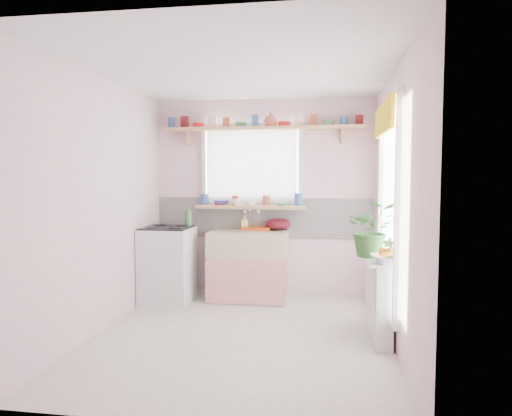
# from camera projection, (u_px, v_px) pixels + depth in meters

# --- Properties ---
(room) EXTENTS (3.20, 3.20, 3.20)m
(room) POSITION_uv_depth(u_px,v_px,m) (314.00, 190.00, 5.02)
(room) COLOR silver
(room) RESTS_ON ground
(sink_unit) EXTENTS (0.95, 0.65, 1.11)m
(sink_unit) POSITION_uv_depth(u_px,v_px,m) (248.00, 265.00, 5.63)
(sink_unit) COLOR white
(sink_unit) RESTS_ON ground
(cooker) EXTENTS (0.58, 0.58, 0.93)m
(cooker) POSITION_uv_depth(u_px,v_px,m) (168.00, 264.00, 5.53)
(cooker) COLOR white
(cooker) RESTS_ON ground
(radiator_ledge) EXTENTS (0.22, 0.95, 0.78)m
(radiator_ledge) POSITION_uv_depth(u_px,v_px,m) (379.00, 295.00, 4.34)
(radiator_ledge) COLOR white
(radiator_ledge) RESTS_ON ground
(windowsill) EXTENTS (1.40, 0.22, 0.04)m
(windowsill) POSITION_uv_depth(u_px,v_px,m) (251.00, 207.00, 5.77)
(windowsill) COLOR tan
(windowsill) RESTS_ON room
(pine_shelf) EXTENTS (2.52, 0.24, 0.04)m
(pine_shelf) POSITION_uv_depth(u_px,v_px,m) (262.00, 128.00, 5.67)
(pine_shelf) COLOR tan
(pine_shelf) RESTS_ON room
(shelf_crockery) EXTENTS (2.47, 0.11, 0.12)m
(shelf_crockery) POSITION_uv_depth(u_px,v_px,m) (262.00, 122.00, 5.66)
(shelf_crockery) COLOR #3359A5
(shelf_crockery) RESTS_ON pine_shelf
(sill_crockery) EXTENTS (1.35, 0.11, 0.12)m
(sill_crockery) POSITION_uv_depth(u_px,v_px,m) (249.00, 201.00, 5.77)
(sill_crockery) COLOR #3359A5
(sill_crockery) RESTS_ON windowsill
(dish_tray) EXTENTS (0.37, 0.29, 0.04)m
(dish_tray) POSITION_uv_depth(u_px,v_px,m) (257.00, 228.00, 5.80)
(dish_tray) COLOR #D24612
(dish_tray) RESTS_ON sink_unit
(colander) EXTENTS (0.38, 0.38, 0.15)m
(colander) POSITION_uv_depth(u_px,v_px,m) (278.00, 224.00, 5.75)
(colander) COLOR #540E1A
(colander) RESTS_ON sink_unit
(jade_plant) EXTENTS (0.50, 0.45, 0.52)m
(jade_plant) POSITION_uv_depth(u_px,v_px,m) (371.00, 229.00, 4.24)
(jade_plant) COLOR #2D6428
(jade_plant) RESTS_ON radiator_ledge
(fruit_bowl) EXTENTS (0.36, 0.36, 0.07)m
(fruit_bowl) POSITION_uv_depth(u_px,v_px,m) (389.00, 259.00, 3.92)
(fruit_bowl) COLOR silver
(fruit_bowl) RESTS_ON radiator_ledge
(herb_pot) EXTENTS (0.13, 0.10, 0.22)m
(herb_pot) POSITION_uv_depth(u_px,v_px,m) (389.00, 251.00, 3.91)
(herb_pot) COLOR #386528
(herb_pot) RESTS_ON radiator_ledge
(soap_bottle_sink) EXTENTS (0.10, 0.11, 0.19)m
(soap_bottle_sink) POSITION_uv_depth(u_px,v_px,m) (245.00, 222.00, 5.81)
(soap_bottle_sink) COLOR #F2DF6B
(soap_bottle_sink) RESTS_ON sink_unit
(sill_cup) EXTENTS (0.15, 0.15, 0.09)m
(sill_cup) POSITION_uv_depth(u_px,v_px,m) (237.00, 202.00, 5.73)
(sill_cup) COLOR white
(sill_cup) RESTS_ON windowsill
(sill_bowl) EXTENTS (0.21, 0.21, 0.06)m
(sill_bowl) POSITION_uv_depth(u_px,v_px,m) (221.00, 203.00, 5.83)
(sill_bowl) COLOR #2D3E93
(sill_bowl) RESTS_ON windowsill
(shelf_vase) EXTENTS (0.20, 0.20, 0.17)m
(shelf_vase) POSITION_uv_depth(u_px,v_px,m) (270.00, 119.00, 5.59)
(shelf_vase) COLOR #B24636
(shelf_vase) RESTS_ON pine_shelf
(cooker_bottle) EXTENTS (0.12, 0.12, 0.25)m
(cooker_bottle) POSITION_uv_depth(u_px,v_px,m) (188.00, 216.00, 5.60)
(cooker_bottle) COLOR #3E7D48
(cooker_bottle) RESTS_ON cooker
(fruit) EXTENTS (0.20, 0.14, 0.10)m
(fruit) POSITION_uv_depth(u_px,v_px,m) (390.00, 252.00, 3.92)
(fruit) COLOR orange
(fruit) RESTS_ON fruit_bowl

